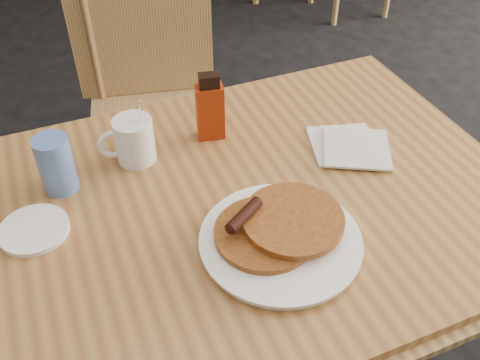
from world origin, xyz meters
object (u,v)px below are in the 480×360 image
chair_main_far (152,81)px  coffee_mug (133,140)px  main_table (226,215)px  blue_tumbler (56,164)px  pancake_plate (279,236)px  syrup_bottle (210,109)px

chair_main_far → coffee_mug: bearing=-95.3°
main_table → chair_main_far: chair_main_far is taller
blue_tumbler → main_table: bearing=-25.4°
coffee_mug → blue_tumbler: size_ratio=1.29×
pancake_plate → coffee_mug: 0.42m
main_table → blue_tumbler: bearing=154.6°
coffee_mug → syrup_bottle: bearing=13.2°
chair_main_far → main_table: bearing=-80.2°
coffee_mug → syrup_bottle: 0.20m
main_table → coffee_mug: 0.28m
chair_main_far → coffee_mug: (-0.13, -0.56, 0.19)m
chair_main_far → coffee_mug: chair_main_far is taller
coffee_mug → blue_tumbler: coffee_mug is taller
main_table → chair_main_far: bearing=92.0°
chair_main_far → pancake_plate: bearing=-76.3°
main_table → blue_tumbler: blue_tumbler is taller
chair_main_far → blue_tumbler: bearing=-108.5°
coffee_mug → blue_tumbler: bearing=-160.5°
main_table → chair_main_far: size_ratio=1.37×
chair_main_far → blue_tumbler: size_ratio=7.78×
pancake_plate → blue_tumbler: bearing=143.0°
pancake_plate → coffee_mug: coffee_mug is taller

